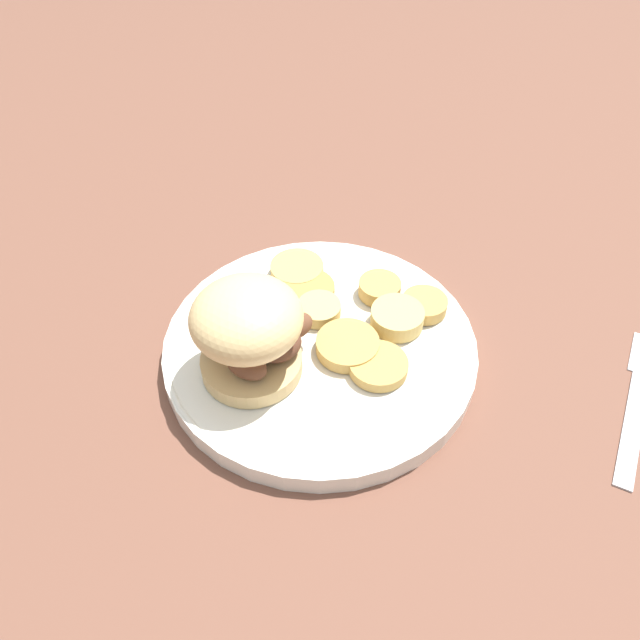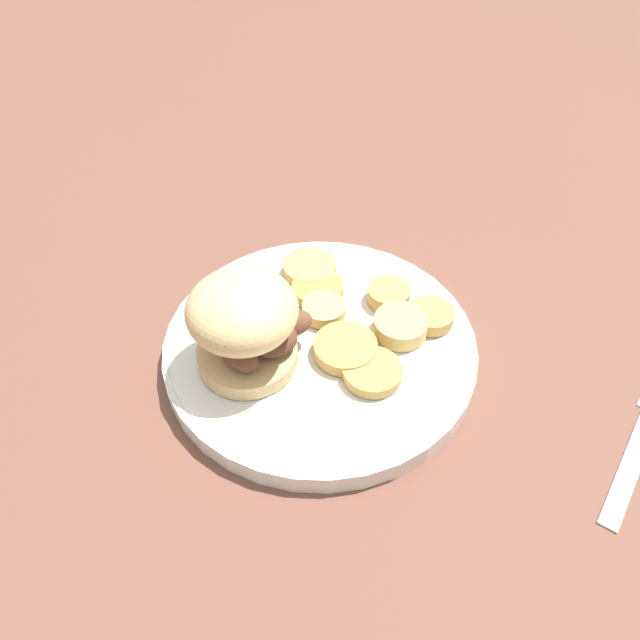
{
  "view_description": "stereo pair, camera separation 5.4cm",
  "coord_description": "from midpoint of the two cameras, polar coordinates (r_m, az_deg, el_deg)",
  "views": [
    {
      "loc": [
        0.07,
        -0.37,
        0.44
      ],
      "look_at": [
        0.0,
        0.0,
        0.05
      ],
      "focal_mm": 35.0,
      "sensor_mm": 36.0,
      "label": 1
    },
    {
      "loc": [
        0.13,
        -0.35,
        0.44
      ],
      "look_at": [
        0.0,
        0.0,
        0.05
      ],
      "focal_mm": 35.0,
      "sensor_mm": 36.0,
      "label": 2
    }
  ],
  "objects": [
    {
      "name": "ground_plane",
      "position": [
        0.58,
        -2.69,
        -3.35
      ],
      "size": [
        4.0,
        4.0,
        0.0
      ],
      "primitive_type": "plane",
      "color": "brown"
    },
    {
      "name": "dinner_plate",
      "position": [
        0.57,
        -2.73,
        -2.57
      ],
      "size": [
        0.28,
        0.28,
        0.02
      ],
      "color": "white",
      "rests_on": "ground_plane"
    },
    {
      "name": "sandwich",
      "position": [
        0.51,
        -9.45,
        -1.05
      ],
      "size": [
        0.1,
        0.1,
        0.09
      ],
      "color": "tan",
      "rests_on": "dinner_plate"
    },
    {
      "name": "potato_round_0",
      "position": [
        0.58,
        -2.76,
        0.85
      ],
      "size": [
        0.04,
        0.04,
        0.01
      ],
      "primitive_type": "cylinder",
      "color": "#DBB766",
      "rests_on": "dinner_plate"
    },
    {
      "name": "potato_round_1",
      "position": [
        0.55,
        -0.29,
        -2.49
      ],
      "size": [
        0.06,
        0.06,
        0.01
      ],
      "primitive_type": "cylinder",
      "color": "tan",
      "rests_on": "dinner_plate"
    },
    {
      "name": "potato_round_2",
      "position": [
        0.6,
        2.9,
        2.79
      ],
      "size": [
        0.04,
        0.04,
        0.01
      ],
      "primitive_type": "cylinder",
      "color": "tan",
      "rests_on": "dinner_plate"
    },
    {
      "name": "potato_round_3",
      "position": [
        0.62,
        -4.63,
        4.49
      ],
      "size": [
        0.05,
        0.05,
        0.01
      ],
      "primitive_type": "cylinder",
      "color": "tan",
      "rests_on": "dinner_plate"
    },
    {
      "name": "potato_round_4",
      "position": [
        0.53,
        2.47,
        -4.36
      ],
      "size": [
        0.05,
        0.05,
        0.01
      ],
      "primitive_type": "cylinder",
      "color": "tan",
      "rests_on": "dinner_plate"
    },
    {
      "name": "potato_round_5",
      "position": [
        0.57,
        4.38,
        0.08
      ],
      "size": [
        0.05,
        0.05,
        0.02
      ],
      "primitive_type": "cylinder",
      "color": "#DBB766",
      "rests_on": "dinner_plate"
    },
    {
      "name": "potato_round_6",
      "position": [
        0.58,
        6.93,
        1.26
      ],
      "size": [
        0.04,
        0.04,
        0.01
      ],
      "primitive_type": "cylinder",
      "color": "tan",
      "rests_on": "dinner_plate"
    },
    {
      "name": "potato_round_7",
      "position": [
        0.6,
        -3.64,
        2.64
      ],
      "size": [
        0.05,
        0.05,
        0.01
      ],
      "primitive_type": "cylinder",
      "color": "#BC8942",
      "rests_on": "dinner_plate"
    },
    {
      "name": "fork",
      "position": [
        0.59,
        24.73,
        -6.91
      ],
      "size": [
        0.06,
        0.18,
        0.0
      ],
      "color": "silver",
      "rests_on": "ground_plane"
    }
  ]
}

